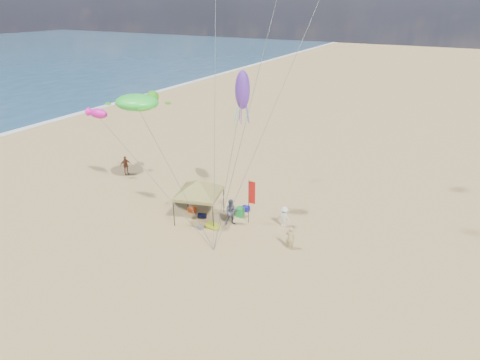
{
  "coord_description": "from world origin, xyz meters",
  "views": [
    {
      "loc": [
        11.29,
        -17.41,
        14.38
      ],
      "look_at": [
        0.0,
        3.0,
        4.0
      ],
      "focal_mm": 30.23,
      "sensor_mm": 36.0,
      "label": 1
    }
  ],
  "objects_px": {
    "feather_flag": "(251,195)",
    "beach_cart": "(213,226)",
    "person_near_a": "(290,238)",
    "person_far_a": "(126,165)",
    "person_near_c": "(284,217)",
    "chair_yellow": "(186,197)",
    "person_near_b": "(232,212)",
    "cooler_red": "(192,210)",
    "cooler_blue": "(246,209)",
    "canopy_tent": "(198,181)",
    "chair_green": "(240,212)"
  },
  "relations": [
    {
      "from": "feather_flag",
      "to": "beach_cart",
      "type": "relative_size",
      "value": 3.66
    },
    {
      "from": "chair_green",
      "to": "person_near_c",
      "type": "relative_size",
      "value": 0.46
    },
    {
      "from": "cooler_red",
      "to": "beach_cart",
      "type": "height_order",
      "value": "cooler_red"
    },
    {
      "from": "chair_yellow",
      "to": "canopy_tent",
      "type": "bearing_deg",
      "value": -34.96
    },
    {
      "from": "chair_yellow",
      "to": "person_far_a",
      "type": "bearing_deg",
      "value": 167.7
    },
    {
      "from": "cooler_blue",
      "to": "chair_yellow",
      "type": "relative_size",
      "value": 0.77
    },
    {
      "from": "canopy_tent",
      "to": "person_near_c",
      "type": "height_order",
      "value": "canopy_tent"
    },
    {
      "from": "person_far_a",
      "to": "feather_flag",
      "type": "bearing_deg",
      "value": -75.62
    },
    {
      "from": "cooler_blue",
      "to": "person_far_a",
      "type": "height_order",
      "value": "person_far_a"
    },
    {
      "from": "chair_green",
      "to": "person_near_c",
      "type": "distance_m",
      "value": 3.4
    },
    {
      "from": "feather_flag",
      "to": "person_near_b",
      "type": "bearing_deg",
      "value": -143.94
    },
    {
      "from": "cooler_red",
      "to": "chair_yellow",
      "type": "relative_size",
      "value": 0.77
    },
    {
      "from": "chair_yellow",
      "to": "person_near_c",
      "type": "distance_m",
      "value": 8.34
    },
    {
      "from": "cooler_blue",
      "to": "cooler_red",
      "type": "bearing_deg",
      "value": -148.59
    },
    {
      "from": "cooler_red",
      "to": "cooler_blue",
      "type": "distance_m",
      "value": 4.0
    },
    {
      "from": "person_near_a",
      "to": "person_far_a",
      "type": "xyz_separation_m",
      "value": [
        -17.54,
        3.98,
        0.07
      ]
    },
    {
      "from": "person_near_a",
      "to": "person_near_b",
      "type": "height_order",
      "value": "person_near_b"
    },
    {
      "from": "chair_yellow",
      "to": "beach_cart",
      "type": "xyz_separation_m",
      "value": [
        4.14,
        -2.53,
        -0.15
      ]
    },
    {
      "from": "canopy_tent",
      "to": "person_near_c",
      "type": "bearing_deg",
      "value": 17.79
    },
    {
      "from": "person_near_a",
      "to": "person_far_a",
      "type": "bearing_deg",
      "value": -17.34
    },
    {
      "from": "cooler_red",
      "to": "person_near_a",
      "type": "bearing_deg",
      "value": -6.82
    },
    {
      "from": "person_near_a",
      "to": "person_far_a",
      "type": "height_order",
      "value": "person_far_a"
    },
    {
      "from": "person_near_b",
      "to": "person_near_c",
      "type": "xyz_separation_m",
      "value": [
        3.33,
        1.49,
        -0.2
      ]
    },
    {
      "from": "canopy_tent",
      "to": "person_near_a",
      "type": "height_order",
      "value": "canopy_tent"
    },
    {
      "from": "canopy_tent",
      "to": "feather_flag",
      "type": "bearing_deg",
      "value": 18.15
    },
    {
      "from": "cooler_red",
      "to": "person_far_a",
      "type": "bearing_deg",
      "value": 162.18
    },
    {
      "from": "cooler_blue",
      "to": "person_far_a",
      "type": "xyz_separation_m",
      "value": [
        -12.74,
        0.92,
        0.68
      ]
    },
    {
      "from": "person_near_a",
      "to": "canopy_tent",
      "type": "bearing_deg",
      "value": -8.41
    },
    {
      "from": "cooler_red",
      "to": "chair_yellow",
      "type": "bearing_deg",
      "value": 139.49
    },
    {
      "from": "chair_yellow",
      "to": "beach_cart",
      "type": "bearing_deg",
      "value": -31.48
    },
    {
      "from": "person_near_b",
      "to": "person_near_c",
      "type": "relative_size",
      "value": 1.26
    },
    {
      "from": "canopy_tent",
      "to": "person_near_b",
      "type": "height_order",
      "value": "canopy_tent"
    },
    {
      "from": "beach_cart",
      "to": "person_near_b",
      "type": "bearing_deg",
      "value": 52.08
    },
    {
      "from": "cooler_red",
      "to": "cooler_blue",
      "type": "bearing_deg",
      "value": 31.41
    },
    {
      "from": "feather_flag",
      "to": "person_near_c",
      "type": "xyz_separation_m",
      "value": [
        2.24,
        0.7,
        -1.43
      ]
    },
    {
      "from": "feather_flag",
      "to": "person_far_a",
      "type": "relative_size",
      "value": 1.9
    },
    {
      "from": "person_near_a",
      "to": "person_near_b",
      "type": "xyz_separation_m",
      "value": [
        -4.74,
        0.84,
        0.17
      ]
    },
    {
      "from": "canopy_tent",
      "to": "person_near_a",
      "type": "bearing_deg",
      "value": -3.86
    },
    {
      "from": "person_near_a",
      "to": "person_near_c",
      "type": "relative_size",
      "value": 1.04
    },
    {
      "from": "canopy_tent",
      "to": "beach_cart",
      "type": "height_order",
      "value": "canopy_tent"
    },
    {
      "from": "person_near_c",
      "to": "chair_yellow",
      "type": "bearing_deg",
      "value": 8.36
    },
    {
      "from": "chair_yellow",
      "to": "person_near_b",
      "type": "distance_m",
      "value": 5.23
    },
    {
      "from": "chair_green",
      "to": "person_near_b",
      "type": "relative_size",
      "value": 0.36
    },
    {
      "from": "person_near_a",
      "to": "beach_cart",
      "type": "bearing_deg",
      "value": -1.94
    },
    {
      "from": "chair_yellow",
      "to": "person_near_a",
      "type": "distance_m",
      "value": 10.0
    },
    {
      "from": "feather_flag",
      "to": "beach_cart",
      "type": "height_order",
      "value": "feather_flag"
    },
    {
      "from": "feather_flag",
      "to": "chair_yellow",
      "type": "xyz_separation_m",
      "value": [
        -6.08,
        0.64,
        -1.84
      ]
    },
    {
      "from": "feather_flag",
      "to": "cooler_red",
      "type": "height_order",
      "value": "feather_flag"
    },
    {
      "from": "person_near_b",
      "to": "person_far_a",
      "type": "height_order",
      "value": "person_near_b"
    },
    {
      "from": "cooler_blue",
      "to": "beach_cart",
      "type": "bearing_deg",
      "value": -103.36
    }
  ]
}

